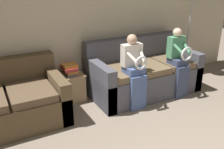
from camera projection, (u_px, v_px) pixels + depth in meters
name	position (u px, v px, depth m)	size (l,w,h in m)	color
wall_back	(93.00, 21.00, 4.32)	(6.69, 0.06, 2.55)	beige
couch_main	(142.00, 74.00, 4.53)	(1.95, 0.95, 0.96)	#4C4C56
couch_side	(7.00, 103.00, 3.56)	(1.59, 0.99, 0.87)	brown
child_left_seated	(134.00, 69.00, 3.89)	(0.33, 0.37, 1.18)	#475B8E
child_right_seated	(179.00, 60.00, 4.28)	(0.30, 0.36, 1.19)	#384260
side_shelf	(71.00, 87.00, 4.26)	(0.44, 0.39, 0.46)	tan
book_stack	(69.00, 69.00, 4.14)	(0.24, 0.33, 0.18)	#4C4C56
floor_lamp	(192.00, 0.00, 4.86)	(0.38, 0.38, 1.80)	#2D2B28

